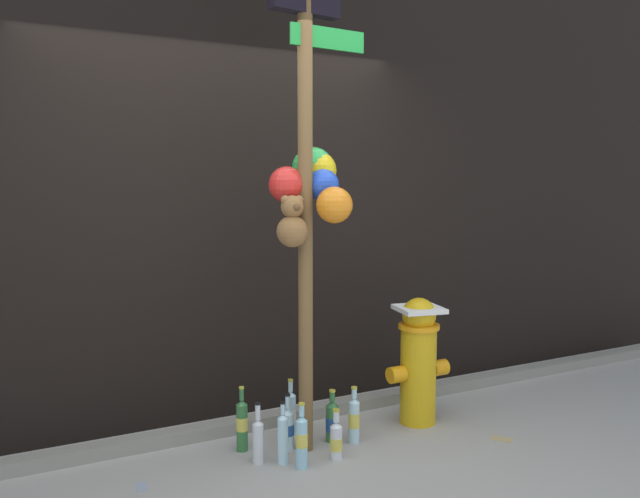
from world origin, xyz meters
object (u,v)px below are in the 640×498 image
bottle_3 (302,440)px  bottle_7 (336,440)px  memorial_post (309,165)px  bottle_5 (354,419)px  bottle_1 (332,421)px  bottle_2 (288,428)px  bottle_8 (291,413)px  bottle_0 (258,439)px  bottle_4 (242,424)px  bottle_6 (283,438)px  fire_hydrant (418,358)px

bottle_3 → bottle_7: (0.23, 0.02, -0.05)m
memorial_post → bottle_5: (0.26, -0.08, -1.55)m
bottle_1 → bottle_7: (-0.10, -0.23, -0.02)m
bottle_1 → bottle_5: bearing=-37.4°
bottle_2 → bottle_8: size_ratio=0.94×
bottle_2 → bottle_5: 0.41m
bottle_0 → bottle_4: size_ratio=0.91×
bottle_6 → bottle_7: size_ratio=1.23×
bottle_1 → bottle_2: bottle_2 is taller
bottle_4 → bottle_8: bearing=13.4°
bottle_0 → bottle_6: (0.12, -0.07, 0.01)m
bottle_4 → bottle_5: bottle_4 is taller
bottle_2 → bottle_6: size_ratio=0.94×
memorial_post → fire_hydrant: memorial_post is taller
bottle_0 → bottle_2: bottle_0 is taller
bottle_1 → bottle_7: size_ratio=1.11×
bottle_0 → bottle_5: 0.63m
bottle_3 → bottle_5: size_ratio=1.06×
bottle_5 → bottle_1: bearing=142.6°
bottle_0 → bottle_5: (0.63, -0.01, 0.01)m
bottle_6 → bottle_8: (0.21, 0.36, -0.01)m
memorial_post → bottle_1: size_ratio=8.87×
bottle_3 → bottle_7: bottle_3 is taller
bottle_1 → bottle_2: 0.29m
bottle_1 → memorial_post: bearing=179.4°
bottle_0 → bottle_6: 0.14m
memorial_post → bottle_3: size_ratio=7.67×
bottle_3 → bottle_6: bottle_3 is taller
bottle_1 → bottle_8: 0.28m
bottle_7 → bottle_6: bearing=164.8°
fire_hydrant → bottle_2: 1.00m
bottle_2 → bottle_7: size_ratio=1.16×
bottle_1 → bottle_4: size_ratio=0.83×
bottle_1 → bottle_3: bearing=-142.7°
bottle_1 → bottle_6: 0.43m
bottle_2 → bottle_7: 0.32m
bottle_3 → bottle_4: 0.43m
bottle_0 → bottle_5: size_ratio=1.00×
bottle_1 → bottle_5: bottle_5 is taller
bottle_2 → fire_hydrant: bearing=-0.4°
bottle_5 → bottle_6: (-0.51, -0.07, 0.00)m
bottle_2 → bottle_8: 0.22m
fire_hydrant → bottle_5: bearing=-170.1°
bottle_0 → bottle_4: bottle_4 is taller
bottle_2 → bottle_8: bearing=60.9°
bottle_2 → bottle_6: (-0.11, -0.17, 0.02)m
bottle_1 → bottle_3: size_ratio=0.86×
memorial_post → bottle_8: 1.57m
memorial_post → bottle_1: memorial_post is taller
fire_hydrant → bottle_1: fire_hydrant is taller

